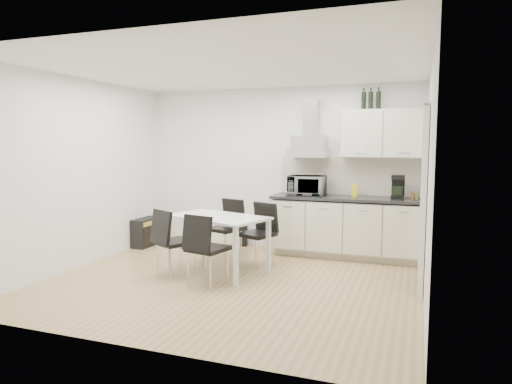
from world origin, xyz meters
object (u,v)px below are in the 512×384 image
kitchenette (349,202)px  chair_near_left (175,243)px  chair_far_right (257,235)px  guitar_amp (146,232)px  chair_near_right (208,249)px  floor_speaker (241,235)px  chair_far_left (225,230)px  dining_table (217,223)px

kitchenette → chair_near_left: 2.67m
chair_near_left → chair_far_right: bearing=73.6°
guitar_amp → kitchenette: bearing=7.9°
chair_near_right → floor_speaker: (-0.43, 2.14, -0.27)m
chair_far_right → guitar_amp: bearing=6.8°
guitar_amp → floor_speaker: bearing=21.8°
kitchenette → chair_near_left: size_ratio=2.86×
chair_far_left → chair_near_right: 1.29m
chair_far_left → chair_near_left: (-0.23, -1.06, 0.00)m
chair_far_left → chair_near_left: same height
chair_far_right → floor_speaker: size_ratio=2.55×
chair_far_left → chair_far_right: 0.63m
kitchenette → chair_far_left: size_ratio=2.86×
kitchenette → floor_speaker: 1.94m
dining_table → floor_speaker: (-0.28, 1.54, -0.49)m
floor_speaker → kitchenette: bearing=-18.4°
chair_near_right → chair_far_right: bearing=88.3°
dining_table → guitar_amp: bearing=169.5°
kitchenette → chair_near_right: (-1.39, -1.98, -0.39)m
kitchenette → dining_table: kitchenette is taller
kitchenette → chair_far_right: kitchenette is taller
kitchenette → chair_far_right: 1.54m
chair_far_left → guitar_amp: 1.64m
chair_near_left → guitar_amp: chair_near_left is taller
dining_table → guitar_amp: dining_table is taller
chair_near_left → floor_speaker: (0.13, 1.95, -0.27)m
chair_near_right → floor_speaker: 2.20m
chair_far_right → chair_near_right: 1.05m
chair_far_right → floor_speaker: chair_far_right is taller
chair_far_left → dining_table: bearing=123.3°
kitchenette → chair_near_left: (-1.94, -1.79, -0.39)m
chair_far_right → dining_table: bearing=66.6°
chair_near_right → dining_table: bearing=116.7°
chair_far_right → chair_near_right: same height
chair_near_left → chair_near_right: same height
floor_speaker → dining_table: bearing=-93.0°
chair_far_left → chair_near_left: bearing=95.8°
chair_far_right → guitar_amp: chair_far_right is taller
dining_table → chair_far_right: chair_far_right is taller
dining_table → guitar_amp: size_ratio=2.63×
kitchenette → chair_near_right: size_ratio=2.86×
chair_far_right → chair_near_left: size_ratio=1.00×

